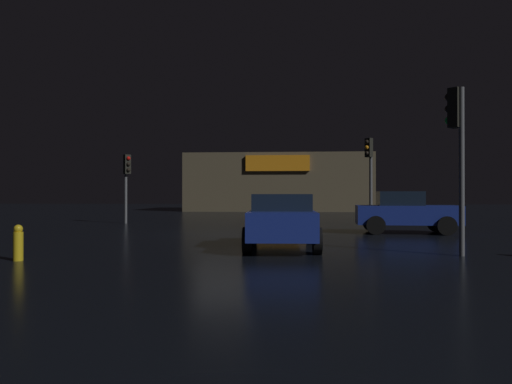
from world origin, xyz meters
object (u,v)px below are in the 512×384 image
object	(u,v)px
store_building	(279,183)
fire_hydrant	(18,243)
traffic_signal_opposite	(457,134)
car_near	(282,220)
traffic_signal_cross_right	(127,175)
car_far	(406,212)
traffic_signal_main	(370,165)

from	to	relation	value
store_building	fire_hydrant	bearing A→B (deg)	-97.64
traffic_signal_opposite	car_near	bearing A→B (deg)	163.10
store_building	traffic_signal_cross_right	size ratio (longest dim) A/B	4.71
fire_hydrant	car_far	bearing A→B (deg)	39.35
traffic_signal_opposite	traffic_signal_cross_right	world-z (taller)	traffic_signal_opposite
car_far	fire_hydrant	xyz separation A→B (m)	(-10.62, -8.71, -0.42)
store_building	fire_hydrant	distance (m)	37.21
traffic_signal_main	traffic_signal_cross_right	bearing A→B (deg)	178.47
traffic_signal_cross_right	car_far	world-z (taller)	traffic_signal_cross_right
car_near	car_far	bearing A→B (deg)	50.25
traffic_signal_cross_right	car_near	distance (m)	14.08
car_near	car_far	size ratio (longest dim) A/B	1.09
traffic_signal_cross_right	car_far	distance (m)	14.29
store_building	traffic_signal_cross_right	bearing A→B (deg)	-108.10
store_building	traffic_signal_opposite	bearing A→B (deg)	-81.35
traffic_signal_main	fire_hydrant	world-z (taller)	traffic_signal_main
traffic_signal_opposite	traffic_signal_main	bearing A→B (deg)	91.01
traffic_signal_opposite	traffic_signal_cross_right	distance (m)	17.85
traffic_signal_opposite	car_far	xyz separation A→B (m)	(0.35, 6.98, -2.18)
traffic_signal_opposite	car_near	distance (m)	5.06
car_near	traffic_signal_main	bearing A→B (deg)	69.13
traffic_signal_opposite	car_far	size ratio (longest dim) A/B	1.04
traffic_signal_main	store_building	bearing A→B (deg)	102.61
traffic_signal_main	traffic_signal_cross_right	size ratio (longest dim) A/B	1.20
car_near	fire_hydrant	world-z (taller)	car_near
car_near	fire_hydrant	size ratio (longest dim) A/B	5.26
car_far	traffic_signal_main	bearing A→B (deg)	96.19
traffic_signal_opposite	store_building	bearing A→B (deg)	98.65
fire_hydrant	traffic_signal_opposite	bearing A→B (deg)	9.55
car_far	store_building	bearing A→B (deg)	101.44
traffic_signal_cross_right	store_building	bearing A→B (deg)	71.90
store_building	car_near	bearing A→B (deg)	-88.34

